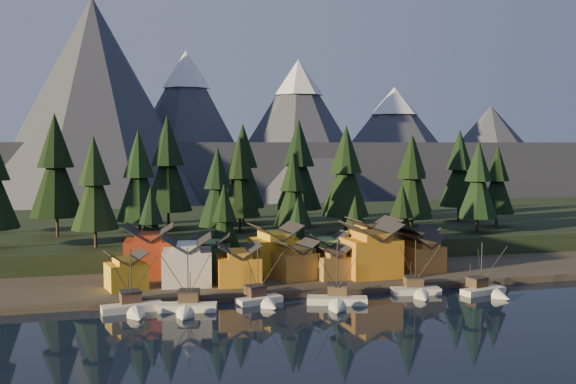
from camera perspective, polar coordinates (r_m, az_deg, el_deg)
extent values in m
plane|color=black|center=(110.63, 3.87, -11.06)|extent=(500.00, 500.00, 0.00)
cube|color=#342E26|center=(147.98, -1.02, -6.82)|extent=(400.00, 50.00, 1.50)
cube|color=black|center=(195.97, -4.41, -3.43)|extent=(420.00, 100.00, 6.00)
cube|color=#40342D|center=(125.80, 1.49, -8.93)|extent=(80.00, 4.00, 1.00)
cube|color=#444758|center=(343.22, -8.78, 1.85)|extent=(560.00, 160.00, 30.00)
cone|color=#444758|center=(281.95, -16.84, 7.30)|extent=(100.00, 100.00, 90.00)
cone|color=#444758|center=(300.71, -8.98, 5.52)|extent=(80.00, 80.00, 72.00)
cone|color=white|center=(302.57, -9.05, 10.70)|extent=(22.40, 22.40, 17.28)
cone|color=#444758|center=(297.86, 0.90, 5.20)|extent=(84.00, 84.00, 68.00)
cone|color=white|center=(299.39, 0.91, 10.15)|extent=(23.52, 23.52, 16.32)
cone|color=#444758|center=(331.39, 9.40, 4.18)|extent=(92.00, 92.00, 58.00)
cone|color=white|center=(332.10, 9.44, 7.99)|extent=(25.76, 25.76, 13.92)
cone|color=#444758|center=(366.58, 17.51, 3.42)|extent=(88.00, 88.00, 50.00)
cube|color=beige|center=(117.37, -13.68, -10.08)|extent=(10.83, 4.79, 1.75)
cone|color=beige|center=(111.88, -13.19, -10.79)|extent=(3.77, 4.02, 3.27)
cube|color=black|center=(117.53, -13.67, -10.39)|extent=(11.09, 4.88, 0.38)
cube|color=brown|center=(118.80, -13.84, -9.07)|extent=(3.94, 3.76, 1.96)
cube|color=#2D2A2A|center=(118.56, -13.85, -8.56)|extent=(4.19, 4.00, 0.22)
cylinder|color=black|center=(116.71, -13.78, -7.28)|extent=(0.20, 0.20, 9.82)
cylinder|color=black|center=(120.55, -14.02, -8.13)|extent=(0.15, 0.15, 4.80)
cube|color=silver|center=(115.83, -8.89, -10.20)|extent=(10.54, 5.37, 1.76)
cone|color=silver|center=(110.53, -9.24, -10.91)|extent=(3.95, 4.06, 3.29)
cube|color=black|center=(115.99, -8.89, -10.52)|extent=(10.79, 5.47, 0.38)
cube|color=#4A3A27|center=(117.19, -8.79, -9.17)|extent=(4.14, 3.97, 1.98)
cube|color=#2D2A2A|center=(116.94, -8.80, -8.65)|extent=(4.40, 4.23, 0.22)
cylinder|color=black|center=(115.12, -8.89, -7.35)|extent=(0.20, 0.20, 9.88)
cylinder|color=black|center=(118.87, -8.68, -8.22)|extent=(0.15, 0.15, 4.83)
cube|color=silver|center=(119.72, -2.57, -9.69)|extent=(9.05, 5.38, 1.63)
cone|color=silver|center=(115.75, -1.45, -10.17)|extent=(3.76, 3.67, 3.05)
cube|color=black|center=(119.87, -2.57, -9.97)|extent=(9.27, 5.49, 0.36)
cube|color=#4A3127|center=(120.69, -2.93, -8.81)|extent=(3.99, 3.86, 1.83)
cube|color=#2D2A2A|center=(120.46, -2.94, -8.34)|extent=(4.25, 4.11, 0.20)
cylinder|color=black|center=(118.99, -2.70, -7.14)|extent=(0.18, 0.18, 9.15)
cylinder|color=black|center=(121.90, -3.33, -7.99)|extent=(0.14, 0.14, 4.47)
cube|color=beige|center=(119.60, 4.39, -9.70)|extent=(11.48, 6.60, 1.77)
cone|color=beige|center=(113.75, 4.42, -10.43)|extent=(4.33, 4.61, 3.32)
cube|color=black|center=(119.76, 4.39, -10.00)|extent=(11.75, 6.74, 0.39)
cube|color=brown|center=(121.15, 4.38, -8.68)|extent=(4.41, 4.26, 1.99)
cube|color=#2D2A2A|center=(120.91, 4.39, -8.17)|extent=(4.69, 4.54, 0.22)
cylinder|color=black|center=(118.99, 4.40, -6.90)|extent=(0.20, 0.20, 9.97)
cylinder|color=black|center=(123.05, 4.38, -7.74)|extent=(0.16, 0.16, 4.87)
cube|color=beige|center=(129.27, 11.30, -8.71)|extent=(9.85, 4.65, 1.67)
cone|color=beige|center=(124.44, 11.97, -9.23)|extent=(3.63, 3.70, 3.14)
cube|color=black|center=(129.42, 11.29, -8.98)|extent=(10.08, 4.74, 0.37)
cube|color=brown|center=(130.55, 11.09, -7.85)|extent=(3.82, 3.65, 1.88)
cube|color=#2D2A2A|center=(130.33, 11.10, -7.40)|extent=(4.06, 3.89, 0.21)
cylinder|color=black|center=(128.70, 11.26, -6.27)|extent=(0.19, 0.19, 9.42)
cylinder|color=black|center=(132.10, 10.87, -7.06)|extent=(0.15, 0.15, 4.60)
cube|color=beige|center=(132.52, 16.96, -8.50)|extent=(9.73, 5.05, 1.60)
cone|color=beige|center=(129.04, 18.57, -8.89)|extent=(3.64, 3.78, 2.99)
cube|color=black|center=(132.65, 16.95, -8.76)|extent=(9.96, 5.15, 0.35)
cube|color=#433324|center=(133.37, 16.46, -7.73)|extent=(3.79, 3.65, 1.79)
cube|color=#2D2A2A|center=(133.17, 16.47, -7.31)|extent=(4.03, 3.89, 0.20)
cylinder|color=black|center=(131.87, 16.84, -6.24)|extent=(0.18, 0.18, 8.97)
cylinder|color=black|center=(134.45, 15.89, -7.02)|extent=(0.14, 0.14, 4.39)
cube|color=yellow|center=(127.85, -14.18, -7.26)|extent=(8.46, 7.79, 4.94)
cube|color=yellow|center=(127.29, -14.21, -5.95)|extent=(5.28, 6.91, 1.01)
cube|color=beige|center=(129.19, -8.95, -6.62)|extent=(10.44, 9.52, 6.86)
cube|color=beige|center=(128.48, -8.97, -4.83)|extent=(6.18, 8.84, 1.34)
cube|color=#C27C1B|center=(128.27, -4.42, -6.96)|extent=(8.80, 8.28, 5.56)
cube|color=#C27C1B|center=(127.66, -4.43, -5.48)|extent=(5.04, 7.89, 1.17)
cube|color=#A9762B|center=(132.92, 0.65, -6.55)|extent=(9.30, 8.63, 5.55)
cube|color=#A9762B|center=(132.34, 0.65, -5.14)|extent=(5.84, 7.64, 1.10)
cube|color=olive|center=(133.91, 3.86, -6.65)|extent=(7.55, 7.55, 4.75)
cube|color=olive|center=(133.40, 3.86, -5.45)|extent=(4.56, 6.98, 0.94)
cube|color=#C47B1B|center=(136.33, 7.38, -5.80)|extent=(11.22, 9.60, 7.94)
cube|color=#C47B1B|center=(135.59, 7.40, -3.84)|extent=(6.37, 9.18, 1.52)
cube|color=#B56F2E|center=(143.37, 11.80, -5.83)|extent=(9.09, 8.24, 5.58)
cube|color=#B56F2E|center=(142.83, 11.82, -4.51)|extent=(5.46, 7.55, 1.14)
cube|color=maroon|center=(138.16, -12.19, -5.75)|extent=(10.81, 9.80, 7.82)
cube|color=maroon|center=(137.45, -12.22, -3.86)|extent=(6.29, 9.21, 1.41)
cube|color=#3E6E3B|center=(137.80, -6.78, -6.07)|extent=(8.78, 8.41, 6.14)
cube|color=#3E6E3B|center=(137.20, -6.79, -4.59)|extent=(5.42, 7.62, 1.06)
cube|color=gold|center=(138.85, -1.11, -5.68)|extent=(10.91, 9.62, 7.45)
cube|color=gold|center=(138.16, -1.11, -3.88)|extent=(6.46, 8.89, 1.40)
cube|color=#518347|center=(140.82, 3.47, -5.86)|extent=(9.06, 7.71, 5.97)
cube|color=#518347|center=(140.24, 3.47, -4.42)|extent=(5.26, 7.22, 1.19)
cube|color=#AB732C|center=(146.27, 7.61, -5.12)|extent=(10.58, 9.50, 7.91)
cube|color=#AB732C|center=(145.59, 7.62, -3.31)|extent=(6.00, 9.11, 1.43)
cube|color=olive|center=(151.06, 11.41, -5.18)|extent=(8.99, 8.61, 6.29)
cube|color=olive|center=(150.50, 11.43, -3.80)|extent=(5.55, 7.80, 1.09)
cylinder|color=#332319|center=(171.31, -19.82, -2.85)|extent=(0.70, 0.70, 5.46)
cone|color=black|center=(170.30, -19.92, 1.10)|extent=(13.35, 13.35, 18.80)
cone|color=black|center=(170.08, -20.00, 4.37)|extent=(9.10, 9.10, 13.65)
cylinder|color=#332319|center=(150.89, -16.74, -3.91)|extent=(0.70, 0.70, 4.43)
cone|color=black|center=(149.85, -16.81, -0.28)|extent=(10.83, 10.83, 15.26)
cone|color=black|center=(149.46, -16.88, 2.74)|extent=(7.39, 7.39, 11.08)
cylinder|color=#332319|center=(162.66, -13.04, -3.21)|extent=(0.70, 0.70, 4.73)
cone|color=black|center=(161.67, -13.10, 0.40)|extent=(11.56, 11.56, 16.29)
cone|color=black|center=(161.33, -13.15, 3.38)|extent=(7.88, 7.88, 11.82)
cylinder|color=#332319|center=(177.84, -10.58, -2.41)|extent=(0.70, 0.70, 5.47)
cone|color=black|center=(176.87, -10.63, 1.40)|extent=(13.37, 13.37, 18.83)
cone|color=black|center=(176.66, -10.68, 4.55)|extent=(9.11, 9.11, 13.67)
cylinder|color=#332319|center=(154.28, -6.24, -3.66)|extent=(0.70, 0.70, 3.98)
cone|color=black|center=(153.33, -6.26, -0.47)|extent=(9.73, 9.73, 13.71)
cone|color=black|center=(152.91, -6.28, 2.18)|extent=(6.64, 6.64, 9.95)
cylinder|color=#332319|center=(170.19, -4.29, -2.82)|extent=(0.70, 0.70, 4.46)
cone|color=black|center=(169.27, -4.31, 0.43)|extent=(10.91, 10.91, 15.38)
cone|color=black|center=(168.92, -4.32, 3.11)|extent=(7.44, 7.44, 11.16)
cylinder|color=#332319|center=(155.90, 0.44, -3.59)|extent=(0.70, 0.70, 3.77)
cone|color=black|center=(154.99, 0.45, -0.60)|extent=(9.22, 9.22, 12.99)
cone|color=black|center=(154.57, 0.45, 1.88)|extent=(6.28, 6.28, 9.43)
cylinder|color=#332319|center=(180.86, 0.95, -2.25)|extent=(0.70, 0.70, 5.33)
cone|color=black|center=(179.91, 0.95, 1.40)|extent=(13.03, 13.03, 18.35)
cone|color=black|center=(179.69, 0.96, 4.42)|extent=(8.88, 8.88, 13.32)
cylinder|color=#332319|center=(167.16, 5.14, -2.87)|extent=(0.70, 0.70, 4.94)
cone|color=black|center=(166.17, 5.17, 0.79)|extent=(12.09, 12.09, 17.03)
cone|color=black|center=(165.87, 5.19, 3.82)|extent=(8.24, 8.24, 12.36)
cylinder|color=#332319|center=(193.23, 4.90, -1.94)|extent=(0.70, 0.70, 4.69)
cone|color=black|center=(192.40, 4.92, 1.06)|extent=(11.46, 11.46, 16.14)
cone|color=black|center=(192.11, 4.94, 3.55)|extent=(7.81, 7.81, 11.72)
cylinder|color=#332319|center=(168.66, 10.85, -2.94)|extent=(0.70, 0.70, 4.53)
cone|color=black|center=(167.72, 10.90, 0.39)|extent=(11.07, 11.07, 15.60)
cone|color=black|center=(167.38, 10.94, 3.14)|extent=(7.55, 7.55, 11.32)
cylinder|color=#332319|center=(186.42, 10.98, -2.26)|extent=(0.70, 0.70, 4.52)
cone|color=black|center=(185.57, 11.02, 0.75)|extent=(11.06, 11.06, 15.58)
cone|color=black|center=(185.26, 11.06, 3.23)|extent=(7.54, 7.54, 11.31)
cylinder|color=#332319|center=(175.36, 16.46, -2.81)|extent=(0.70, 0.70, 4.26)
cone|color=black|center=(174.49, 16.53, 0.20)|extent=(10.41, 10.41, 14.67)
cone|color=black|center=(174.14, 16.58, 2.69)|extent=(7.10, 7.10, 10.65)
cylinder|color=#332319|center=(199.94, 14.91, -1.84)|extent=(0.70, 0.70, 4.87)
cone|color=black|center=(199.12, 14.97, 1.18)|extent=(11.91, 11.91, 16.78)
cone|color=black|center=(198.86, 15.02, 3.68)|extent=(8.12, 8.12, 12.18)
cylinder|color=#332319|center=(187.47, -4.00, -2.06)|extent=(0.70, 0.70, 5.14)
cone|color=black|center=(186.57, -4.01, 1.34)|extent=(12.56, 12.56, 17.69)
cone|color=black|center=(186.33, -4.03, 4.14)|extent=(8.56, 8.56, 12.84)
cylinder|color=#332319|center=(190.09, 18.03, -2.34)|extent=(0.70, 0.70, 4.05)
cone|color=black|center=(189.31, 18.09, 0.30)|extent=(9.90, 9.90, 13.95)
cone|color=black|center=(188.98, 18.14, 2.48)|extent=(6.75, 6.75, 10.12)
cylinder|color=#332319|center=(143.78, -12.01, -6.27)|extent=(0.70, 0.70, 3.30)
cone|color=black|center=(142.65, -12.05, -3.45)|extent=(8.06, 8.06, 11.36)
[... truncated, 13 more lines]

